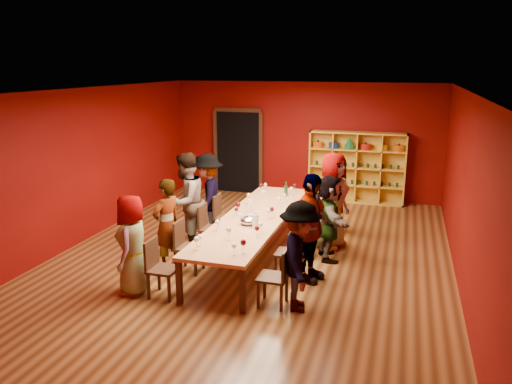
# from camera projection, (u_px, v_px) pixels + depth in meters

# --- Properties ---
(room_shell) EXTENTS (7.10, 9.10, 3.04)m
(room_shell) POSITION_uv_depth(u_px,v_px,m) (254.00, 176.00, 8.88)
(room_shell) COLOR #573117
(room_shell) RESTS_ON ground
(tasting_table) EXTENTS (1.10, 4.50, 0.75)m
(tasting_table) POSITION_uv_depth(u_px,v_px,m) (254.00, 219.00, 9.08)
(tasting_table) COLOR tan
(tasting_table) RESTS_ON ground
(doorway) EXTENTS (1.40, 0.17, 2.30)m
(doorway) POSITION_uv_depth(u_px,v_px,m) (239.00, 151.00, 13.59)
(doorway) COLOR black
(doorway) RESTS_ON ground
(shelving_unit) EXTENTS (2.40, 0.40, 1.80)m
(shelving_unit) POSITION_uv_depth(u_px,v_px,m) (357.00, 164.00, 12.62)
(shelving_unit) COLOR gold
(shelving_unit) RESTS_ON ground
(chair_person_left_0) EXTENTS (0.42, 0.42, 0.89)m
(chair_person_left_0) POSITION_uv_depth(u_px,v_px,m) (158.00, 265.00, 7.54)
(chair_person_left_0) COLOR black
(chair_person_left_0) RESTS_ON ground
(person_left_0) EXTENTS (0.57, 0.83, 1.55)m
(person_left_0) POSITION_uv_depth(u_px,v_px,m) (132.00, 245.00, 7.58)
(person_left_0) COLOR #131B35
(person_left_0) RESTS_ON ground
(chair_person_left_1) EXTENTS (0.42, 0.42, 0.89)m
(chair_person_left_1) POSITION_uv_depth(u_px,v_px,m) (185.00, 243.00, 8.44)
(chair_person_left_1) COLOR black
(chair_person_left_1) RESTS_ON ground
(person_left_1) EXTENTS (0.59, 0.69, 1.60)m
(person_left_1) POSITION_uv_depth(u_px,v_px,m) (167.00, 225.00, 8.45)
(person_left_1) COLOR #C48388
(person_left_1) RESTS_ON ground
(chair_person_left_2) EXTENTS (0.42, 0.42, 0.89)m
(chair_person_left_2) POSITION_uv_depth(u_px,v_px,m) (208.00, 225.00, 9.38)
(chair_person_left_2) COLOR black
(chair_person_left_2) RESTS_ON ground
(person_left_2) EXTENTS (0.65, 0.98, 1.85)m
(person_left_2) POSITION_uv_depth(u_px,v_px,m) (186.00, 201.00, 9.40)
(person_left_2) COLOR tan
(person_left_2) RESTS_ON ground
(chair_person_left_3) EXTENTS (0.42, 0.42, 0.89)m
(chair_person_left_3) POSITION_uv_depth(u_px,v_px,m) (222.00, 214.00, 10.09)
(chair_person_left_3) COLOR black
(chair_person_left_3) RESTS_ON ground
(person_left_3) EXTENTS (0.71, 1.18, 1.71)m
(person_left_3) POSITION_uv_depth(u_px,v_px,m) (208.00, 196.00, 10.09)
(person_left_3) COLOR #5177A7
(person_left_3) RESTS_ON ground
(chair_person_right_0) EXTENTS (0.42, 0.42, 0.89)m
(chair_person_right_0) POSITION_uv_depth(u_px,v_px,m) (278.00, 274.00, 7.21)
(chair_person_right_0) COLOR black
(chair_person_right_0) RESTS_ON ground
(person_right_0) EXTENTS (0.64, 1.11, 1.61)m
(person_right_0) POSITION_uv_depth(u_px,v_px,m) (300.00, 256.00, 7.05)
(person_right_0) COLOR #505156
(person_right_0) RESTS_ON ground
(chair_person_right_1) EXTENTS (0.42, 0.42, 0.89)m
(chair_person_right_1) POSITION_uv_depth(u_px,v_px,m) (293.00, 250.00, 8.14)
(chair_person_right_1) COLOR black
(chair_person_right_1) RESTS_ON ground
(person_right_1) EXTENTS (0.78, 1.14, 1.79)m
(person_right_1) POSITION_uv_depth(u_px,v_px,m) (310.00, 228.00, 7.97)
(person_right_1) COLOR #C5848E
(person_right_1) RESTS_ON ground
(chair_person_right_2) EXTENTS (0.42, 0.42, 0.89)m
(chair_person_right_2) POSITION_uv_depth(u_px,v_px,m) (306.00, 230.00, 9.09)
(chair_person_right_2) COLOR black
(chair_person_right_2) RESTS_ON ground
(person_right_2) EXTENTS (0.84, 1.50, 1.56)m
(person_right_2) POSITION_uv_depth(u_px,v_px,m) (329.00, 218.00, 8.90)
(person_right_2) COLOR #4C4C51
(person_right_2) RESTS_ON ground
(chair_person_right_3) EXTENTS (0.42, 0.42, 0.89)m
(chair_person_right_3) POSITION_uv_depth(u_px,v_px,m) (312.00, 220.00, 9.69)
(chair_person_right_3) COLOR black
(chair_person_right_3) RESTS_ON ground
(person_right_3) EXTENTS (0.79, 1.02, 1.85)m
(person_right_3) POSITION_uv_depth(u_px,v_px,m) (332.00, 200.00, 9.48)
(person_right_3) COLOR #5886B6
(person_right_3) RESTS_ON ground
(chair_person_right_4) EXTENTS (0.42, 0.42, 0.89)m
(chair_person_right_4) POSITION_uv_depth(u_px,v_px,m) (320.00, 208.00, 10.50)
(chair_person_right_4) COLOR black
(chair_person_right_4) RESTS_ON ground
(person_right_4) EXTENTS (0.63, 0.71, 1.62)m
(person_right_4) POSITION_uv_depth(u_px,v_px,m) (338.00, 195.00, 10.32)
(person_right_4) COLOR pink
(person_right_4) RESTS_ON ground
(wine_glass_0) EXTENTS (0.08, 0.08, 0.20)m
(wine_glass_0) POSITION_uv_depth(u_px,v_px,m) (261.00, 186.00, 10.72)
(wine_glass_0) COLOR white
(wine_glass_0) RESTS_ON tasting_table
(wine_glass_1) EXTENTS (0.08, 0.08, 0.20)m
(wine_glass_1) POSITION_uv_depth(u_px,v_px,m) (295.00, 186.00, 10.74)
(wine_glass_1) COLOR white
(wine_glass_1) RESTS_ON tasting_table
(wine_glass_2) EXTENTS (0.07, 0.07, 0.18)m
(wine_glass_2) POSITION_uv_depth(u_px,v_px,m) (257.00, 229.00, 7.97)
(wine_glass_2) COLOR white
(wine_glass_2) RESTS_ON tasting_table
(wine_glass_3) EXTENTS (0.08, 0.08, 0.19)m
(wine_glass_3) POSITION_uv_depth(u_px,v_px,m) (200.00, 237.00, 7.56)
(wine_glass_3) COLOR white
(wine_glass_3) RESTS_ON tasting_table
(wine_glass_4) EXTENTS (0.07, 0.07, 0.18)m
(wine_glass_4) POSITION_uv_depth(u_px,v_px,m) (236.00, 210.00, 9.03)
(wine_glass_4) COLOR white
(wine_glass_4) RESTS_ON tasting_table
(wine_glass_5) EXTENTS (0.08, 0.08, 0.19)m
(wine_glass_5) POSITION_uv_depth(u_px,v_px,m) (285.00, 196.00, 9.94)
(wine_glass_5) COLOR white
(wine_glass_5) RESTS_ON tasting_table
(wine_glass_6) EXTENTS (0.08, 0.08, 0.19)m
(wine_glass_6) POSITION_uv_depth(u_px,v_px,m) (217.00, 223.00, 8.26)
(wine_glass_6) COLOR white
(wine_glass_6) RESTS_ON tasting_table
(wine_glass_7) EXTENTS (0.09, 0.09, 0.21)m
(wine_glass_7) POSITION_uv_depth(u_px,v_px,m) (249.00, 196.00, 9.87)
(wine_glass_7) COLOR white
(wine_glass_7) RESTS_ON tasting_table
(wine_glass_8) EXTENTS (0.09, 0.09, 0.22)m
(wine_glass_8) POSITION_uv_depth(u_px,v_px,m) (243.00, 243.00, 7.27)
(wine_glass_8) COLOR white
(wine_glass_8) RESTS_ON tasting_table
(wine_glass_9) EXTENTS (0.09, 0.09, 0.21)m
(wine_glass_9) POSITION_uv_depth(u_px,v_px,m) (197.00, 240.00, 7.41)
(wine_glass_9) COLOR white
(wine_glass_9) RESTS_ON tasting_table
(wine_glass_10) EXTENTS (0.07, 0.07, 0.19)m
(wine_glass_10) POSITION_uv_depth(u_px,v_px,m) (265.00, 185.00, 10.83)
(wine_glass_10) COLOR white
(wine_glass_10) RESTS_ON tasting_table
(wine_glass_11) EXTENTS (0.08, 0.08, 0.19)m
(wine_glass_11) POSITION_uv_depth(u_px,v_px,m) (268.00, 211.00, 8.90)
(wine_glass_11) COLOR white
(wine_glass_11) RESTS_ON tasting_table
(wine_glass_12) EXTENTS (0.08, 0.08, 0.21)m
(wine_glass_12) POSITION_uv_depth(u_px,v_px,m) (218.00, 221.00, 8.30)
(wine_glass_12) COLOR white
(wine_glass_12) RESTS_ON tasting_table
(wine_glass_13) EXTENTS (0.07, 0.07, 0.18)m
(wine_glass_13) POSITION_uv_depth(u_px,v_px,m) (234.00, 246.00, 7.22)
(wine_glass_13) COLOR white
(wine_glass_13) RESTS_ON tasting_table
(wine_glass_14) EXTENTS (0.09, 0.09, 0.22)m
(wine_glass_14) POSITION_uv_depth(u_px,v_px,m) (238.00, 205.00, 9.20)
(wine_glass_14) COLOR white
(wine_glass_14) RESTS_ON tasting_table
(wine_glass_15) EXTENTS (0.09, 0.09, 0.22)m
(wine_glass_15) POSITION_uv_depth(u_px,v_px,m) (229.00, 230.00, 7.82)
(wine_glass_15) COLOR white
(wine_glass_15) RESTS_ON tasting_table
(wine_glass_16) EXTENTS (0.08, 0.08, 0.20)m
(wine_glass_16) POSITION_uv_depth(u_px,v_px,m) (272.00, 210.00, 8.97)
(wine_glass_16) COLOR white
(wine_glass_16) RESTS_ON tasting_table
(wine_glass_17) EXTENTS (0.08, 0.08, 0.20)m
(wine_glass_17) POSITION_uv_depth(u_px,v_px,m) (291.00, 189.00, 10.43)
(wine_glass_17) COLOR white
(wine_glass_17) RESTS_ON tasting_table
(wine_glass_18) EXTENTS (0.07, 0.07, 0.19)m
(wine_glass_18) POSITION_uv_depth(u_px,v_px,m) (260.00, 225.00, 8.16)
(wine_glass_18) COLOR white
(wine_glass_18) RESTS_ON tasting_table
(wine_glass_19) EXTENTS (0.08, 0.08, 0.19)m
(wine_glass_19) POSITION_uv_depth(u_px,v_px,m) (241.00, 216.00, 8.64)
(wine_glass_19) COLOR white
(wine_glass_19) RESTS_ON tasting_table
(wine_glass_20) EXTENTS (0.08, 0.08, 0.19)m
(wine_glass_20) POSITION_uv_depth(u_px,v_px,m) (263.00, 192.00, 10.21)
(wine_glass_20) COLOR white
(wine_glass_20) RESTS_ON tasting_table
(wine_glass_21) EXTENTS (0.08, 0.08, 0.20)m
(wine_glass_21) POSITION_uv_depth(u_px,v_px,m) (279.00, 200.00, 9.62)
(wine_glass_21) COLOR white
(wine_glass_21) RESTS_ON tasting_table
(spittoon_bowl) EXTENTS (0.29, 0.29, 0.16)m
(spittoon_bowl) POSITION_uv_depth(u_px,v_px,m) (249.00, 221.00, 8.60)
(spittoon_bowl) COLOR #B0B2B7
(spittoon_bowl) RESTS_ON tasting_table
(carafe_a) EXTENTS (0.13, 0.13, 0.25)m
(carafe_a) POSITION_uv_depth(u_px,v_px,m) (249.00, 206.00, 9.30)
(carafe_a) COLOR white
(carafe_a) RESTS_ON tasting_table
(carafe_b) EXTENTS (0.13, 0.13, 0.28)m
(carafe_b) POSITION_uv_depth(u_px,v_px,m) (255.00, 221.00, 8.41)
(carafe_b) COLOR white
(carafe_b) RESTS_ON tasting_table
(wine_bottle) EXTENTS (0.09, 0.09, 0.30)m
(wine_bottle) POSITION_uv_depth(u_px,v_px,m) (286.00, 190.00, 10.46)
(wine_bottle) COLOR #14371A
(wine_bottle) RESTS_ON tasting_table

